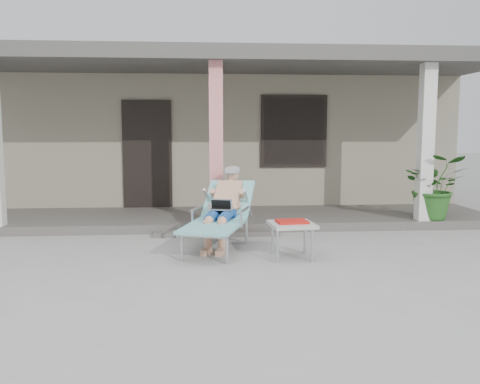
{
  "coord_description": "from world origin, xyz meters",
  "views": [
    {
      "loc": [
        -0.21,
        -6.1,
        1.67
      ],
      "look_at": [
        0.28,
        0.6,
        0.85
      ],
      "focal_mm": 38.0,
      "sensor_mm": 36.0,
      "label": 1
    }
  ],
  "objects": [
    {
      "name": "side_table",
      "position": [
        0.94,
        0.35,
        0.42
      ],
      "size": [
        0.61,
        0.61,
        0.5
      ],
      "rotation": [
        0.0,
        0.0,
        0.1
      ],
      "color": "#B4B4AF",
      "rests_on": "ground"
    },
    {
      "name": "porch_step",
      "position": [
        0.0,
        1.85,
        0.04
      ],
      "size": [
        2.0,
        0.3,
        0.07
      ],
      "primitive_type": "cube",
      "color": "#605B56",
      "rests_on": "ground"
    },
    {
      "name": "porch_overhang",
      "position": [
        0.0,
        2.95,
        2.79
      ],
      "size": [
        10.0,
        2.3,
        2.85
      ],
      "color": "silver",
      "rests_on": "porch_deck"
    },
    {
      "name": "potted_palm",
      "position": [
        3.74,
        2.25,
        0.71
      ],
      "size": [
        1.24,
        1.15,
        1.12
      ],
      "primitive_type": "imported",
      "rotation": [
        0.0,
        0.0,
        -0.33
      ],
      "color": "#26591E",
      "rests_on": "porch_deck"
    },
    {
      "name": "lounger",
      "position": [
        0.05,
        1.06,
        0.74
      ],
      "size": [
        1.18,
        1.91,
        1.2
      ],
      "rotation": [
        0.0,
        0.0,
        -0.29
      ],
      "color": "#B7B7BC",
      "rests_on": "ground"
    },
    {
      "name": "ground",
      "position": [
        0.0,
        0.0,
        0.0
      ],
      "size": [
        60.0,
        60.0,
        0.0
      ],
      "primitive_type": "plane",
      "color": "#9E9E99",
      "rests_on": "ground"
    },
    {
      "name": "house",
      "position": [
        0.0,
        6.5,
        1.67
      ],
      "size": [
        10.4,
        5.4,
        3.3
      ],
      "color": "gray",
      "rests_on": "ground"
    },
    {
      "name": "porch_deck",
      "position": [
        0.0,
        3.0,
        0.07
      ],
      "size": [
        10.0,
        2.0,
        0.15
      ],
      "primitive_type": "cube",
      "color": "#605B56",
      "rests_on": "ground"
    }
  ]
}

